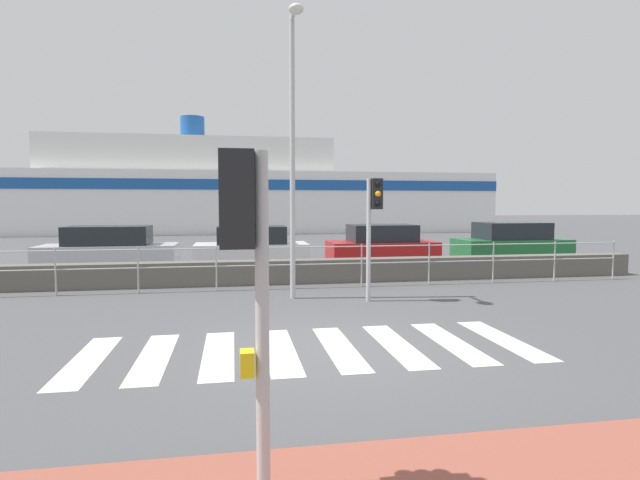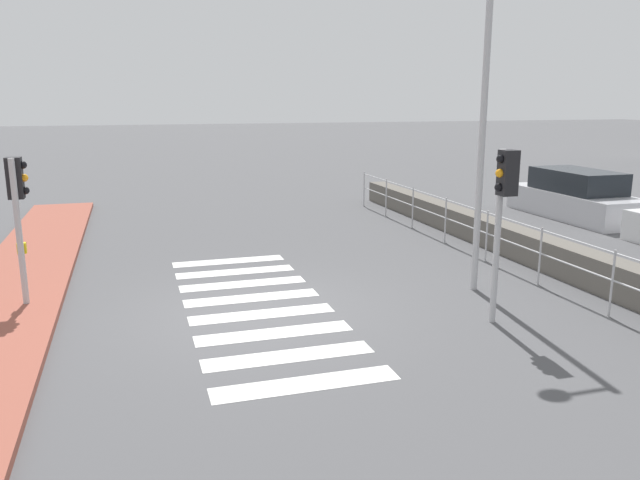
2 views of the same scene
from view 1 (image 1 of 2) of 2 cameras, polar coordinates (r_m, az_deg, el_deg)
The scene contains 12 objects.
ground_plane at distance 7.73m, azimuth 1.33°, elevation -12.26°, with size 160.00×160.00×0.00m, color #4C4C4F.
crosswalk at distance 7.67m, azimuth -1.14°, elevation -12.36°, with size 6.75×2.40×0.01m.
seawall at distance 13.76m, azimuth -3.77°, elevation -3.62°, with size 20.87×0.55×0.65m.
harbor_fence at distance 12.84m, azimuth -3.36°, elevation -2.29°, with size 18.82×0.04×1.12m.
traffic_light_near at distance 3.55m, azimuth -8.45°, elevation -1.29°, with size 0.34×0.32×2.55m.
traffic_light_far at distance 11.15m, azimuth 6.14°, elevation 3.27°, with size 0.34×0.32×2.74m.
streetlamp at distance 11.39m, azimuth -3.09°, elevation 13.01°, with size 0.32×1.06×6.41m.
ferry_boat at distance 39.84m, azimuth -9.12°, elevation 5.25°, with size 36.99×8.53×8.82m.
parked_car_silver at distance 18.57m, azimuth -22.97°, elevation -1.04°, with size 4.51×1.71×1.43m.
parked_car_white at distance 18.10m, azimuth -7.83°, elevation -0.93°, with size 4.01×1.76×1.39m.
parked_car_red at distance 18.90m, azimuth 7.07°, elevation -0.69°, with size 4.02×1.84×1.40m.
parked_car_green at distance 21.06m, azimuth 21.01°, elevation -0.38°, with size 4.32×1.86×1.46m.
Camera 1 is at (-1.44, -7.27, 2.18)m, focal length 28.00 mm.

